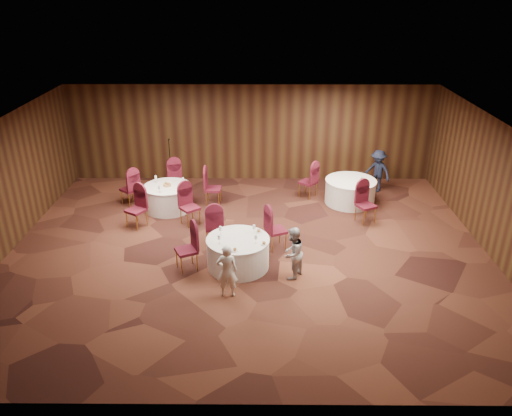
{
  "coord_description": "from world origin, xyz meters",
  "views": [
    {
      "loc": [
        0.28,
        -10.98,
        6.28
      ],
      "look_at": [
        0.2,
        0.2,
        1.1
      ],
      "focal_mm": 35.0,
      "sensor_mm": 36.0,
      "label": 1
    }
  ],
  "objects_px": {
    "table_main": "(238,253)",
    "mic_stand": "(171,173)",
    "table_left": "(168,197)",
    "table_right": "(350,191)",
    "woman_b": "(293,253)",
    "man_c": "(378,171)",
    "woman_a": "(227,271)"
  },
  "relations": [
    {
      "from": "table_main",
      "to": "table_left",
      "type": "height_order",
      "value": "same"
    },
    {
      "from": "table_left",
      "to": "mic_stand",
      "type": "xyz_separation_m",
      "value": [
        -0.19,
        1.79,
        0.09
      ]
    },
    {
      "from": "woman_b",
      "to": "table_main",
      "type": "bearing_deg",
      "value": -78.29
    },
    {
      "from": "table_left",
      "to": "man_c",
      "type": "xyz_separation_m",
      "value": [
        6.47,
        1.45,
        0.31
      ]
    },
    {
      "from": "mic_stand",
      "to": "woman_a",
      "type": "xyz_separation_m",
      "value": [
        2.21,
        -6.23,
        0.15
      ]
    },
    {
      "from": "table_main",
      "to": "table_left",
      "type": "distance_m",
      "value": 3.92
    },
    {
      "from": "table_main",
      "to": "mic_stand",
      "type": "xyz_separation_m",
      "value": [
        -2.39,
        5.03,
        0.09
      ]
    },
    {
      "from": "table_main",
      "to": "woman_b",
      "type": "height_order",
      "value": "woman_b"
    },
    {
      "from": "table_right",
      "to": "woman_a",
      "type": "xyz_separation_m",
      "value": [
        -3.45,
        -4.95,
        0.24
      ]
    },
    {
      "from": "table_left",
      "to": "table_right",
      "type": "distance_m",
      "value": 5.49
    },
    {
      "from": "mic_stand",
      "to": "woman_b",
      "type": "xyz_separation_m",
      "value": [
        3.65,
        -5.49,
        0.16
      ]
    },
    {
      "from": "woman_b",
      "to": "man_c",
      "type": "height_order",
      "value": "man_c"
    },
    {
      "from": "mic_stand",
      "to": "woman_b",
      "type": "relative_size",
      "value": 1.28
    },
    {
      "from": "table_right",
      "to": "man_c",
      "type": "xyz_separation_m",
      "value": [
        1.01,
        0.95,
        0.31
      ]
    },
    {
      "from": "mic_stand",
      "to": "man_c",
      "type": "relative_size",
      "value": 1.18
    },
    {
      "from": "table_left",
      "to": "table_right",
      "type": "xyz_separation_m",
      "value": [
        5.46,
        0.51,
        0.0
      ]
    },
    {
      "from": "mic_stand",
      "to": "woman_b",
      "type": "bearing_deg",
      "value": -56.4
    },
    {
      "from": "table_right",
      "to": "man_c",
      "type": "height_order",
      "value": "man_c"
    },
    {
      "from": "table_main",
      "to": "woman_b",
      "type": "distance_m",
      "value": 1.36
    },
    {
      "from": "table_left",
      "to": "mic_stand",
      "type": "bearing_deg",
      "value": 96.17
    },
    {
      "from": "table_main",
      "to": "mic_stand",
      "type": "height_order",
      "value": "mic_stand"
    },
    {
      "from": "table_right",
      "to": "woman_b",
      "type": "distance_m",
      "value": 4.67
    },
    {
      "from": "mic_stand",
      "to": "man_c",
      "type": "xyz_separation_m",
      "value": [
        6.66,
        -0.34,
        0.21
      ]
    },
    {
      "from": "woman_a",
      "to": "man_c",
      "type": "bearing_deg",
      "value": -126.93
    },
    {
      "from": "man_c",
      "to": "woman_b",
      "type": "bearing_deg",
      "value": -77.3
    },
    {
      "from": "woman_a",
      "to": "man_c",
      "type": "height_order",
      "value": "man_c"
    },
    {
      "from": "table_main",
      "to": "table_right",
      "type": "bearing_deg",
      "value": 48.96
    },
    {
      "from": "table_main",
      "to": "table_right",
      "type": "relative_size",
      "value": 0.97
    },
    {
      "from": "table_right",
      "to": "woman_a",
      "type": "height_order",
      "value": "woman_a"
    },
    {
      "from": "table_right",
      "to": "woman_b",
      "type": "height_order",
      "value": "woman_b"
    },
    {
      "from": "table_main",
      "to": "man_c",
      "type": "distance_m",
      "value": 6.35
    },
    {
      "from": "table_left",
      "to": "table_right",
      "type": "relative_size",
      "value": 0.92
    }
  ]
}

